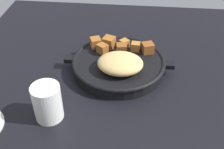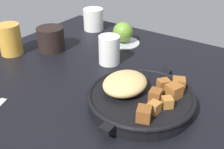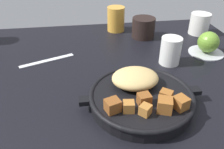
% 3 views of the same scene
% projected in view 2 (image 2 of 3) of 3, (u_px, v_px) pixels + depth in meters
% --- Properties ---
extents(ground_plane, '(1.00, 0.97, 0.02)m').
position_uv_depth(ground_plane, '(100.00, 111.00, 0.63)').
color(ground_plane, black).
extents(cast_iron_skillet, '(0.29, 0.25, 0.07)m').
position_uv_depth(cast_iron_skillet, '(140.00, 97.00, 0.62)').
color(cast_iron_skillet, black).
rests_on(cast_iron_skillet, ground_plane).
extents(saucer_plate, '(0.12, 0.12, 0.01)m').
position_uv_depth(saucer_plate, '(123.00, 42.00, 0.95)').
color(saucer_plate, '#B7BABF').
rests_on(saucer_plate, ground_plane).
extents(red_apple, '(0.07, 0.07, 0.07)m').
position_uv_depth(red_apple, '(123.00, 32.00, 0.93)').
color(red_apple, olive).
rests_on(red_apple, saucer_plate).
extents(white_creamer_pitcher, '(0.06, 0.06, 0.08)m').
position_uv_depth(white_creamer_pitcher, '(109.00, 50.00, 0.80)').
color(white_creamer_pitcher, white).
rests_on(white_creamer_pitcher, ground_plane).
extents(ceramic_mug_white, '(0.07, 0.07, 0.08)m').
position_uv_depth(ceramic_mug_white, '(93.00, 19.00, 1.05)').
color(ceramic_mug_white, silver).
rests_on(ceramic_mug_white, ground_plane).
extents(juice_glass_amber, '(0.07, 0.07, 0.10)m').
position_uv_depth(juice_glass_amber, '(10.00, 39.00, 0.85)').
color(juice_glass_amber, gold).
rests_on(juice_glass_amber, ground_plane).
extents(coffee_mug_dark, '(0.09, 0.09, 0.08)m').
position_uv_depth(coffee_mug_dark, '(51.00, 39.00, 0.88)').
color(coffee_mug_dark, black).
rests_on(coffee_mug_dark, ground_plane).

